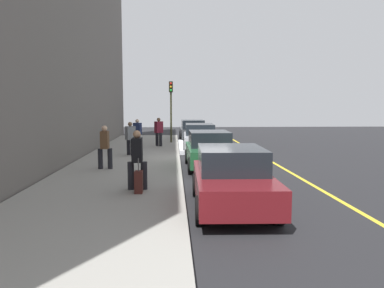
{
  "coord_description": "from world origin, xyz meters",
  "views": [
    {
      "loc": [
        16.42,
        -1.28,
        2.56
      ],
      "look_at": [
        2.2,
        -0.58,
        1.08
      ],
      "focal_mm": 34.56,
      "sensor_mm": 36.0,
      "label": 1
    }
  ],
  "objects_px": {
    "pedestrian_grey_coat": "(130,138)",
    "pedestrian_navy_coat": "(137,132)",
    "parked_car_green": "(209,150)",
    "rolling_suitcase": "(139,182)",
    "parked_car_charcoal": "(193,130)",
    "pedestrian_black_coat": "(137,158)",
    "traffic_light_pole": "(171,101)",
    "parked_car_maroon": "(232,178)",
    "parked_car_silver": "(200,137)",
    "pedestrian_burgundy_coat": "(159,131)",
    "pedestrian_brown_coat": "(105,146)"
  },
  "relations": [
    {
      "from": "parked_car_silver",
      "to": "pedestrian_grey_coat",
      "type": "distance_m",
      "value": 4.81
    },
    {
      "from": "parked_car_maroon",
      "to": "rolling_suitcase",
      "type": "distance_m",
      "value": 2.67
    },
    {
      "from": "parked_car_charcoal",
      "to": "pedestrian_burgundy_coat",
      "type": "bearing_deg",
      "value": -24.58
    },
    {
      "from": "parked_car_maroon",
      "to": "pedestrian_grey_coat",
      "type": "relative_size",
      "value": 2.57
    },
    {
      "from": "pedestrian_navy_coat",
      "to": "parked_car_maroon",
      "type": "bearing_deg",
      "value": 15.92
    },
    {
      "from": "parked_car_green",
      "to": "pedestrian_grey_coat",
      "type": "distance_m",
      "value": 4.69
    },
    {
      "from": "parked_car_charcoal",
      "to": "parked_car_maroon",
      "type": "distance_m",
      "value": 18.14
    },
    {
      "from": "parked_car_charcoal",
      "to": "parked_car_maroon",
      "type": "bearing_deg",
      "value": 0.15
    },
    {
      "from": "parked_car_silver",
      "to": "traffic_light_pole",
      "type": "relative_size",
      "value": 1.21
    },
    {
      "from": "pedestrian_black_coat",
      "to": "pedestrian_navy_coat",
      "type": "relative_size",
      "value": 1.05
    },
    {
      "from": "parked_car_charcoal",
      "to": "parked_car_green",
      "type": "bearing_deg",
      "value": 0.29
    },
    {
      "from": "pedestrian_burgundy_coat",
      "to": "rolling_suitcase",
      "type": "xyz_separation_m",
      "value": [
        12.03,
        -0.08,
        -0.59
      ]
    },
    {
      "from": "pedestrian_grey_coat",
      "to": "pedestrian_black_coat",
      "type": "relative_size",
      "value": 0.95
    },
    {
      "from": "parked_car_green",
      "to": "pedestrian_black_coat",
      "type": "xyz_separation_m",
      "value": [
        4.43,
        -2.51,
        0.31
      ]
    },
    {
      "from": "pedestrian_grey_coat",
      "to": "pedestrian_burgundy_coat",
      "type": "xyz_separation_m",
      "value": [
        -4.15,
        1.21,
        0.03
      ]
    },
    {
      "from": "parked_car_silver",
      "to": "traffic_light_pole",
      "type": "bearing_deg",
      "value": -151.96
    },
    {
      "from": "pedestrian_black_coat",
      "to": "traffic_light_pole",
      "type": "distance_m",
      "value": 13.9
    },
    {
      "from": "parked_car_silver",
      "to": "parked_car_maroon",
      "type": "distance_m",
      "value": 12.13
    },
    {
      "from": "parked_car_maroon",
      "to": "pedestrian_navy_coat",
      "type": "bearing_deg",
      "value": -164.08
    },
    {
      "from": "parked_car_charcoal",
      "to": "parked_car_maroon",
      "type": "relative_size",
      "value": 1.05
    },
    {
      "from": "parked_car_green",
      "to": "traffic_light_pole",
      "type": "bearing_deg",
      "value": -170.07
    },
    {
      "from": "pedestrian_brown_coat",
      "to": "pedestrian_black_coat",
      "type": "height_order",
      "value": "pedestrian_black_coat"
    },
    {
      "from": "pedestrian_grey_coat",
      "to": "parked_car_green",
      "type": "bearing_deg",
      "value": 49.79
    },
    {
      "from": "traffic_light_pole",
      "to": "rolling_suitcase",
      "type": "distance_m",
      "value": 14.41
    },
    {
      "from": "parked_car_charcoal",
      "to": "parked_car_green",
      "type": "height_order",
      "value": "same"
    },
    {
      "from": "parked_car_silver",
      "to": "parked_car_maroon",
      "type": "relative_size",
      "value": 1.15
    },
    {
      "from": "pedestrian_grey_coat",
      "to": "rolling_suitcase",
      "type": "distance_m",
      "value": 7.98
    },
    {
      "from": "pedestrian_brown_coat",
      "to": "parked_car_charcoal",
      "type": "bearing_deg",
      "value": 162.8
    },
    {
      "from": "parked_car_charcoal",
      "to": "rolling_suitcase",
      "type": "xyz_separation_m",
      "value": [
        17.06,
        -2.38,
        -0.3
      ]
    },
    {
      "from": "parked_car_silver",
      "to": "pedestrian_navy_coat",
      "type": "bearing_deg",
      "value": -95.31
    },
    {
      "from": "pedestrian_navy_coat",
      "to": "traffic_light_pole",
      "type": "bearing_deg",
      "value": 145.31
    },
    {
      "from": "pedestrian_black_coat",
      "to": "parked_car_charcoal",
      "type": "bearing_deg",
      "value": 171.62
    },
    {
      "from": "parked_car_charcoal",
      "to": "pedestrian_burgundy_coat",
      "type": "relative_size",
      "value": 2.6
    },
    {
      "from": "pedestrian_navy_coat",
      "to": "pedestrian_burgundy_coat",
      "type": "relative_size",
      "value": 0.97
    },
    {
      "from": "pedestrian_navy_coat",
      "to": "traffic_light_pole",
      "type": "relative_size",
      "value": 0.41
    },
    {
      "from": "pedestrian_grey_coat",
      "to": "pedestrian_navy_coat",
      "type": "xyz_separation_m",
      "value": [
        -3.51,
        0.0,
        0.0
      ]
    },
    {
      "from": "parked_car_charcoal",
      "to": "rolling_suitcase",
      "type": "height_order",
      "value": "parked_car_charcoal"
    },
    {
      "from": "parked_car_silver",
      "to": "pedestrian_brown_coat",
      "type": "height_order",
      "value": "pedestrian_brown_coat"
    },
    {
      "from": "pedestrian_navy_coat",
      "to": "parked_car_green",
      "type": "bearing_deg",
      "value": 28.68
    },
    {
      "from": "pedestrian_brown_coat",
      "to": "pedestrian_burgundy_coat",
      "type": "relative_size",
      "value": 0.98
    },
    {
      "from": "parked_car_green",
      "to": "rolling_suitcase",
      "type": "bearing_deg",
      "value": -26.65
    },
    {
      "from": "pedestrian_burgundy_coat",
      "to": "traffic_light_pole",
      "type": "height_order",
      "value": "traffic_light_pole"
    },
    {
      "from": "pedestrian_black_coat",
      "to": "pedestrian_grey_coat",
      "type": "bearing_deg",
      "value": -171.89
    },
    {
      "from": "rolling_suitcase",
      "to": "pedestrian_burgundy_coat",
      "type": "bearing_deg",
      "value": 179.63
    },
    {
      "from": "pedestrian_black_coat",
      "to": "parked_car_silver",
      "type": "bearing_deg",
      "value": 166.51
    },
    {
      "from": "parked_car_maroon",
      "to": "pedestrian_navy_coat",
      "type": "relative_size",
      "value": 2.56
    },
    {
      "from": "parked_car_silver",
      "to": "traffic_light_pole",
      "type": "xyz_separation_m",
      "value": [
        -3.13,
        -1.67,
        2.11
      ]
    },
    {
      "from": "parked_car_silver",
      "to": "pedestrian_black_coat",
      "type": "bearing_deg",
      "value": -13.49
    },
    {
      "from": "pedestrian_brown_coat",
      "to": "pedestrian_navy_coat",
      "type": "relative_size",
      "value": 1.02
    },
    {
      "from": "pedestrian_black_coat",
      "to": "traffic_light_pole",
      "type": "xyz_separation_m",
      "value": [
        -13.75,
        0.88,
        1.8
      ]
    }
  ]
}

